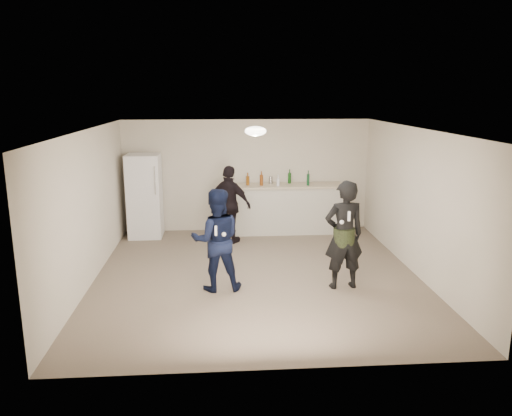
{
  "coord_description": "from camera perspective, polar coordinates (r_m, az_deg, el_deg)",
  "views": [
    {
      "loc": [
        -0.61,
        -8.09,
        3.09
      ],
      "look_at": [
        0.0,
        0.2,
        1.15
      ],
      "focal_mm": 35.0,
      "sensor_mm": 36.0,
      "label": 1
    }
  ],
  "objects": [
    {
      "name": "ceiling_dome",
      "position": [
        8.43,
        -0.05,
        8.79
      ],
      "size": [
        0.36,
        0.36,
        0.16
      ],
      "primitive_type": "ellipsoid",
      "color": "white",
      "rests_on": "ceiling"
    },
    {
      "name": "fridge",
      "position": [
        11.03,
        -12.59,
        1.36
      ],
      "size": [
        0.7,
        0.7,
        1.8
      ],
      "primitive_type": "cube",
      "color": "white",
      "rests_on": "floor"
    },
    {
      "name": "bottle_cluster",
      "position": [
        10.98,
        2.22,
        3.21
      ],
      "size": [
        1.38,
        0.38,
        0.25
      ],
      "color": "#164A15",
      "rests_on": "counter_top"
    },
    {
      "name": "wall_back",
      "position": [
        11.26,
        -1.06,
        3.72
      ],
      "size": [
        6.0,
        0.0,
        6.0
      ],
      "primitive_type": "plane",
      "rotation": [
        1.57,
        0.0,
        0.0
      ],
      "color": "beige",
      "rests_on": "floor"
    },
    {
      "name": "remote_woman",
      "position": [
        7.7,
        10.58,
        -0.92
      ],
      "size": [
        0.04,
        0.04,
        0.15
      ],
      "primitive_type": "cube",
      "color": "white",
      "rests_on": "woman"
    },
    {
      "name": "woman",
      "position": [
        8.02,
        10.02,
        -3.06
      ],
      "size": [
        0.69,
        0.49,
        1.76
      ],
      "primitive_type": "imported",
      "rotation": [
        0.0,
        0.0,
        3.26
      ],
      "color": "black",
      "rests_on": "floor"
    },
    {
      "name": "shaker",
      "position": [
        11.11,
        1.69,
        3.2
      ],
      "size": [
        0.08,
        0.08,
        0.17
      ],
      "primitive_type": "cylinder",
      "color": "#AEADB2",
      "rests_on": "counter_top"
    },
    {
      "name": "nunchuk_man",
      "position": [
        7.59,
        -3.69,
        -3.03
      ],
      "size": [
        0.07,
        0.07,
        0.07
      ],
      "primitive_type": "sphere",
      "color": "silver",
      "rests_on": "man"
    },
    {
      "name": "wall_left",
      "position": [
        8.56,
        -18.57,
        0.04
      ],
      "size": [
        0.0,
        6.0,
        6.0
      ],
      "primitive_type": "plane",
      "rotation": [
        1.57,
        0.0,
        1.57
      ],
      "color": "beige",
      "rests_on": "floor"
    },
    {
      "name": "spectator",
      "position": [
        10.33,
        -3.02,
        0.38
      ],
      "size": [
        1.02,
        0.82,
        1.62
      ],
      "primitive_type": "imported",
      "rotation": [
        0.0,
        0.0,
        2.62
      ],
      "color": "black",
      "rests_on": "floor"
    },
    {
      "name": "ceiling",
      "position": [
        8.13,
        0.11,
        8.98
      ],
      "size": [
        6.0,
        6.0,
        0.0
      ],
      "primitive_type": "plane",
      "rotation": [
        3.14,
        0.0,
        0.0
      ],
      "color": "silver",
      "rests_on": "wall_back"
    },
    {
      "name": "floor",
      "position": [
        8.68,
        0.1,
        -7.72
      ],
      "size": [
        6.0,
        6.0,
        0.0
      ],
      "primitive_type": "plane",
      "color": "#6B5B4C",
      "rests_on": "ground"
    },
    {
      "name": "counter",
      "position": [
        11.15,
        3.12,
        -0.19
      ],
      "size": [
        2.6,
        0.56,
        1.05
      ],
      "primitive_type": "cube",
      "color": "beige",
      "rests_on": "floor"
    },
    {
      "name": "fridge_handle",
      "position": [
        10.56,
        -11.48,
        3.11
      ],
      "size": [
        0.02,
        0.02,
        0.6
      ],
      "primitive_type": "cylinder",
      "color": "silver",
      "rests_on": "fridge"
    },
    {
      "name": "camo_shorts",
      "position": [
        8.03,
        10.01,
        -3.26
      ],
      "size": [
        0.34,
        0.34,
        0.28
      ],
      "primitive_type": "cylinder",
      "color": "#293819",
      "rests_on": "woman"
    },
    {
      "name": "wall_front",
      "position": [
        5.44,
        2.51,
        -6.61
      ],
      "size": [
        6.0,
        0.0,
        6.0
      ],
      "primitive_type": "plane",
      "rotation": [
        -1.57,
        0.0,
        0.0
      ],
      "color": "beige",
      "rests_on": "floor"
    },
    {
      "name": "wall_right",
      "position": [
        8.95,
        17.94,
        0.63
      ],
      "size": [
        0.0,
        6.0,
        6.0
      ],
      "primitive_type": "plane",
      "rotation": [
        1.57,
        0.0,
        -1.57
      ],
      "color": "beige",
      "rests_on": "floor"
    },
    {
      "name": "counter_top",
      "position": [
        11.04,
        3.16,
        2.57
      ],
      "size": [
        2.68,
        0.64,
        0.04
      ],
      "primitive_type": "cube",
      "color": "beige",
      "rests_on": "counter"
    },
    {
      "name": "nunchuk_woman",
      "position": [
        7.72,
        9.78,
        -1.6
      ],
      "size": [
        0.07,
        0.07,
        0.07
      ],
      "primitive_type": "sphere",
      "color": "silver",
      "rests_on": "woman"
    },
    {
      "name": "man",
      "position": [
        7.87,
        -4.57,
        -3.66
      ],
      "size": [
        0.84,
        0.67,
        1.64
      ],
      "primitive_type": "imported",
      "rotation": [
        0.0,
        0.0,
        3.21
      ],
      "color": "#0F1940",
      "rests_on": "floor"
    },
    {
      "name": "remote_man",
      "position": [
        7.54,
        -4.61,
        -2.6
      ],
      "size": [
        0.04,
        0.04,
        0.15
      ],
      "primitive_type": "cube",
      "color": "silver",
      "rests_on": "man"
    }
  ]
}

